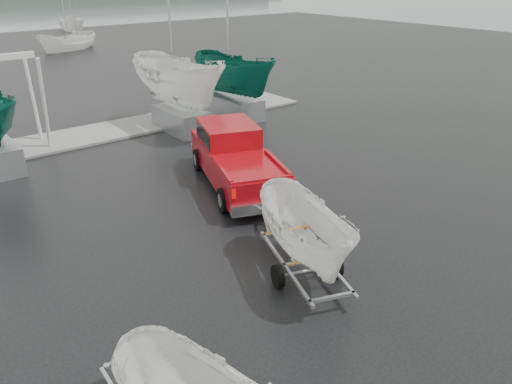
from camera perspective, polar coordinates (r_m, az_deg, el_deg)
name	(u,v)px	position (r m, az deg, el deg)	size (l,w,h in m)	color
ground_plane	(175,278)	(13.30, -9.20, -9.68)	(120.00, 120.00, 0.00)	black
dock	(27,147)	(24.49, -24.73, 4.66)	(30.00, 3.00, 0.12)	gray
pickup_truck	(234,155)	(18.37, -2.52, 4.28)	(4.16, 6.57, 2.07)	maroon
trailer_hitched	(308,185)	(11.99, 5.97, 0.85)	(2.37, 3.78, 4.81)	#979A9F
trailer_parked	(211,359)	(7.15, -5.21, -18.51)	(1.85, 3.74, 4.62)	#979A9F
keelboat_2	(177,45)	(24.21, -9.06, 16.28)	(2.58, 3.20, 10.75)	#979A9F
keelboat_3	(234,48)	(26.41, -2.53, 16.13)	(2.29, 3.20, 10.45)	#979A9F
moored_boat_2	(70,50)	(53.81, -20.54, 14.97)	(3.59, 3.56, 11.52)	white
moored_boat_3	(73,30)	(70.88, -20.16, 16.95)	(3.18, 3.23, 11.61)	white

